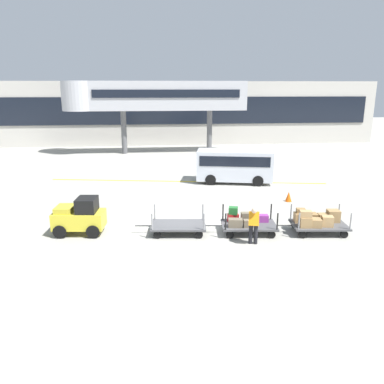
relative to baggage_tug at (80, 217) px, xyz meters
The scene contains 11 objects.
ground_plane 4.41m from the baggage_tug, ahead, with size 120.00×120.00×0.00m, color #9E9B91.
apron_lead_line 10.39m from the baggage_tug, 59.38° to the left, with size 18.16×0.20×0.01m, color yellow.
terminal_building 27.06m from the baggage_tug, 80.81° to the left, with size 46.36×2.51×6.63m.
jet_bridge 21.27m from the baggage_tug, 82.25° to the left, with size 16.64×3.00×6.57m.
baggage_tug is the anchor object (origin of this frame).
baggage_cart_lead 4.18m from the baggage_tug, ahead, with size 3.05×1.61×1.10m.
baggage_cart_middle 7.06m from the baggage_tug, ahead, with size 3.05×1.61×1.10m.
baggage_cart_tail 10.07m from the baggage_tug, ahead, with size 3.05×1.61×1.10m.
baggage_handler 7.26m from the baggage_tug, 15.04° to the right, with size 0.49×0.51×1.56m.
shuttle_van 11.88m from the baggage_tug, 45.10° to the left, with size 5.09×2.84×2.10m.
safety_cone_far 11.11m from the baggage_tug, 19.86° to the left, with size 0.36×0.36×0.55m, color #EA590F.
Camera 1 is at (-1.13, -16.52, 6.05)m, focal length 36.28 mm.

